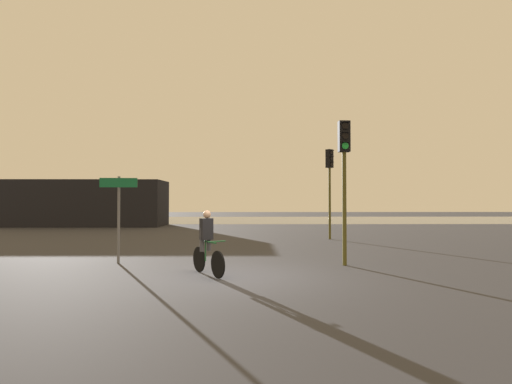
{
  "coord_description": "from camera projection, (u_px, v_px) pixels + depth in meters",
  "views": [
    {
      "loc": [
        0.3,
        -9.81,
        1.85
      ],
      "look_at": [
        0.5,
        5.0,
        2.2
      ],
      "focal_mm": 28.0,
      "sensor_mm": 36.0,
      "label": 1
    }
  ],
  "objects": [
    {
      "name": "ground_plane",
      "position": [
        238.0,
        277.0,
        9.76
      ],
      "size": [
        120.0,
        120.0,
        0.0
      ],
      "primitive_type": "plane",
      "color": "#333338"
    },
    {
      "name": "water_strip",
      "position": [
        248.0,
        220.0,
        40.28
      ],
      "size": [
        80.0,
        16.0,
        0.01
      ],
      "primitive_type": "cube",
      "color": "slate",
      "rests_on": "ground"
    },
    {
      "name": "distant_building",
      "position": [
        77.0,
        203.0,
        30.15
      ],
      "size": [
        13.03,
        4.0,
        3.43
      ],
      "primitive_type": "cube",
      "color": "black",
      "rests_on": "ground"
    },
    {
      "name": "traffic_light_near_right",
      "position": [
        344.0,
        164.0,
        11.58
      ],
      "size": [
        0.33,
        0.34,
        4.19
      ],
      "rotation": [
        0.0,
        0.0,
        3.18
      ],
      "color": "#4C4719",
      "rests_on": "ground"
    },
    {
      "name": "traffic_light_far_right",
      "position": [
        330.0,
        177.0,
        19.55
      ],
      "size": [
        0.4,
        0.42,
        4.4
      ],
      "rotation": [
        0.0,
        0.0,
        3.79
      ],
      "color": "#4C4719",
      "rests_on": "ground"
    },
    {
      "name": "direction_sign_post",
      "position": [
        119.0,
        207.0,
        11.91
      ],
      "size": [
        1.1,
        0.15,
        2.6
      ],
      "rotation": [
        0.0,
        0.0,
        3.22
      ],
      "color": "slate",
      "rests_on": "ground"
    },
    {
      "name": "cyclist",
      "position": [
        207.0,
        242.0,
        10.09
      ],
      "size": [
        0.95,
        1.46,
        1.62
      ],
      "rotation": [
        0.0,
        0.0,
        -2.57
      ],
      "color": "black",
      "rests_on": "ground"
    }
  ]
}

